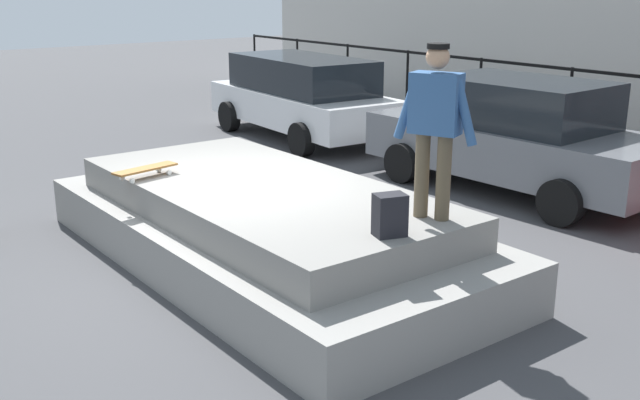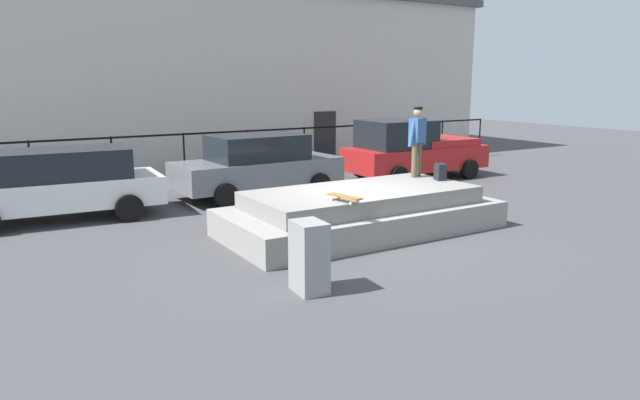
% 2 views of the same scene
% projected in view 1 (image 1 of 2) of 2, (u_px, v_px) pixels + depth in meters
% --- Properties ---
extents(ground_plane, '(60.00, 60.00, 0.00)m').
position_uv_depth(ground_plane, '(235.00, 259.00, 8.80)').
color(ground_plane, '#424244').
extents(concrete_ledge, '(6.00, 2.80, 0.93)m').
position_uv_depth(concrete_ledge, '(263.00, 226.00, 8.62)').
color(concrete_ledge, gray).
rests_on(concrete_ledge, ground_plane).
extents(skateboarder, '(0.80, 0.40, 1.67)m').
position_uv_depth(skateboarder, '(435.00, 119.00, 7.00)').
color(skateboarder, brown).
rests_on(skateboarder, concrete_ledge).
extents(skateboard, '(0.35, 0.82, 0.12)m').
position_uv_depth(skateboard, '(145.00, 169.00, 8.72)').
color(skateboard, brown).
rests_on(skateboard, concrete_ledge).
extents(backpack, '(0.28, 0.33, 0.39)m').
position_uv_depth(backpack, '(390.00, 215.00, 6.72)').
color(backpack, black).
rests_on(backpack, concrete_ledge).
extents(car_white_hatchback_near, '(4.84, 2.34, 1.66)m').
position_uv_depth(car_white_hatchback_near, '(302.00, 95.00, 15.33)').
color(car_white_hatchback_near, white).
rests_on(car_white_hatchback_near, ground_plane).
extents(car_grey_sedan_mid, '(4.77, 2.32, 1.73)m').
position_uv_depth(car_grey_sedan_mid, '(517.00, 135.00, 11.42)').
color(car_grey_sedan_mid, slate).
rests_on(car_grey_sedan_mid, ground_plane).
extents(fence_row, '(24.06, 0.06, 1.60)m').
position_uv_depth(fence_row, '(624.00, 99.00, 13.11)').
color(fence_row, black).
rests_on(fence_row, ground_plane).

